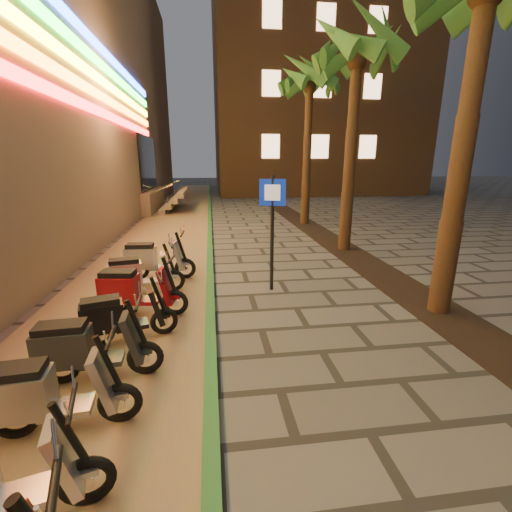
{
  "coord_description": "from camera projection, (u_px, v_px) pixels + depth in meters",
  "views": [
    {
      "loc": [
        -0.82,
        -3.74,
        2.88
      ],
      "look_at": [
        -0.03,
        2.25,
        1.2
      ],
      "focal_mm": 24.0,
      "sensor_mm": 36.0,
      "label": 1
    }
  ],
  "objects": [
    {
      "name": "scooter_4",
      "position": [
        43.0,
        395.0,
        3.63
      ],
      "size": [
        1.58,
        0.59,
        1.11
      ],
      "rotation": [
        0.0,
        0.0,
        0.1
      ],
      "color": "black",
      "rests_on": "ground"
    },
    {
      "name": "planting_strip",
      "position": [
        370.0,
        266.0,
        9.67
      ],
      "size": [
        1.2,
        40.0,
        0.02
      ],
      "primitive_type": "cube",
      "color": "black",
      "rests_on": "ground"
    },
    {
      "name": "scooter_9",
      "position": [
        152.0,
        259.0,
        8.51
      ],
      "size": [
        1.71,
        0.6,
        1.21
      ],
      "rotation": [
        0.0,
        0.0,
        -0.06
      ],
      "color": "black",
      "rests_on": "ground"
    },
    {
      "name": "scooter_6",
      "position": [
        118.0,
        317.0,
        5.51
      ],
      "size": [
        1.5,
        0.78,
        1.06
      ],
      "rotation": [
        0.0,
        0.0,
        0.29
      ],
      "color": "black",
      "rests_on": "ground"
    },
    {
      "name": "scooter_7",
      "position": [
        133.0,
        290.0,
        6.5
      ],
      "size": [
        1.67,
        0.66,
        1.17
      ],
      "rotation": [
        0.0,
        0.0,
        -0.13
      ],
      "color": "black",
      "rests_on": "ground"
    },
    {
      "name": "parking_strip",
      "position": [
        167.0,
        236.0,
        13.67
      ],
      "size": [
        3.4,
        60.0,
        0.01
      ],
      "primitive_type": "cube",
      "color": "#8C7251",
      "rests_on": "ground"
    },
    {
      "name": "green_curb",
      "position": [
        210.0,
        233.0,
        13.87
      ],
      "size": [
        0.18,
        60.0,
        0.1
      ],
      "primitive_type": "cube",
      "color": "#26672D",
      "rests_on": "ground"
    },
    {
      "name": "ground",
      "position": [
        281.0,
        391.0,
        4.45
      ],
      "size": [
        120.0,
        120.0,
        0.0
      ],
      "primitive_type": "plane",
      "color": "#474442",
      "rests_on": "ground"
    },
    {
      "name": "apartment_block",
      "position": [
        309.0,
        57.0,
        32.8
      ],
      "size": [
        18.0,
        16.06,
        25.0
      ],
      "color": "brown",
      "rests_on": "ground"
    },
    {
      "name": "pedestrian_sign",
      "position": [
        272.0,
        218.0,
        7.51
      ],
      "size": [
        0.56,
        0.16,
        2.59
      ],
      "rotation": [
        0.0,
        0.0,
        -0.24
      ],
      "color": "black",
      "rests_on": "ground"
    },
    {
      "name": "scooter_5",
      "position": [
        84.0,
        348.0,
        4.53
      ],
      "size": [
        1.61,
        0.56,
        1.13
      ],
      "rotation": [
        0.0,
        0.0,
        0.07
      ],
      "color": "black",
      "rests_on": "ground"
    },
    {
      "name": "palm_c",
      "position": [
        357.0,
        61.0,
        10.06
      ],
      "size": [
        2.97,
        3.02,
        6.91
      ],
      "color": "#472D19",
      "rests_on": "ground"
    },
    {
      "name": "palm_d",
      "position": [
        310.0,
        88.0,
        14.77
      ],
      "size": [
        2.97,
        3.02,
        7.16
      ],
      "color": "#472D19",
      "rests_on": "ground"
    },
    {
      "name": "scooter_8",
      "position": [
        137.0,
        274.0,
        7.46
      ],
      "size": [
        1.62,
        0.76,
        1.14
      ],
      "rotation": [
        0.0,
        0.0,
        0.23
      ],
      "color": "black",
      "rests_on": "ground"
    }
  ]
}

